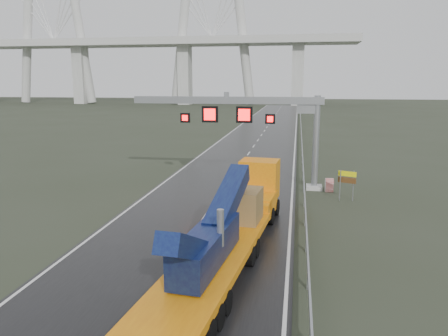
% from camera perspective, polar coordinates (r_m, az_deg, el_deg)
% --- Properties ---
extents(ground, '(400.00, 400.00, 0.00)m').
position_cam_1_polar(ground, '(18.50, -9.01, -15.31)').
color(ground, '#2C3323').
rests_on(ground, ground).
extents(road, '(11.00, 200.00, 0.02)m').
position_cam_1_polar(road, '(56.51, 3.91, 2.86)').
color(road, black).
rests_on(road, ground).
extents(guardrail, '(0.20, 140.00, 1.40)m').
position_cam_1_polar(guardrail, '(46.26, 10.22, 1.71)').
color(guardrail, gray).
rests_on(guardrail, ground).
extents(sign_gantry, '(14.90, 1.20, 7.42)m').
position_cam_1_polar(sign_gantry, '(33.90, 3.87, 6.80)').
color(sign_gantry, silver).
rests_on(sign_gantry, ground).
extents(heavy_haul_truck, '(4.31, 17.78, 4.14)m').
position_cam_1_polar(heavy_haul_truck, '(21.67, 1.47, -6.55)').
color(heavy_haul_truck, orange).
rests_on(heavy_haul_truck, ground).
extents(exit_sign_pair, '(1.18, 0.52, 2.15)m').
position_cam_1_polar(exit_sign_pair, '(31.52, 15.77, -1.49)').
color(exit_sign_pair, '#919599').
rests_on(exit_sign_pair, ground).
extents(striped_barrier, '(0.64, 0.40, 1.01)m').
position_cam_1_polar(striped_barrier, '(34.03, 13.58, -2.19)').
color(striped_barrier, red).
rests_on(striped_barrier, ground).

